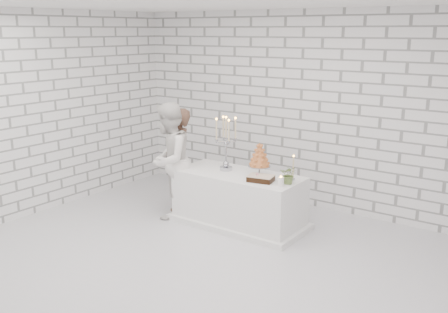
% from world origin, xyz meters
% --- Properties ---
extents(ground, '(6.00, 5.00, 0.01)m').
position_xyz_m(ground, '(0.00, 0.00, 0.00)').
color(ground, silver).
rests_on(ground, ground).
extents(ceiling, '(6.00, 5.00, 0.01)m').
position_xyz_m(ceiling, '(0.00, 0.00, 3.00)').
color(ceiling, white).
rests_on(ceiling, ground).
extents(wall_back, '(6.00, 0.01, 3.00)m').
position_xyz_m(wall_back, '(0.00, 2.50, 1.50)').
color(wall_back, white).
rests_on(wall_back, ground).
extents(wall_left, '(0.01, 5.00, 3.00)m').
position_xyz_m(wall_left, '(-3.00, 0.00, 1.50)').
color(wall_left, white).
rests_on(wall_left, ground).
extents(cake_table, '(1.80, 0.80, 0.75)m').
position_xyz_m(cake_table, '(-0.24, 1.16, 0.38)').
color(cake_table, white).
rests_on(cake_table, ground).
extents(groom, '(0.58, 0.68, 1.56)m').
position_xyz_m(groom, '(-1.35, 1.18, 0.78)').
color(groom, '#503528').
rests_on(groom, ground).
extents(bride, '(0.86, 0.98, 1.70)m').
position_xyz_m(bride, '(-1.27, 0.86, 0.85)').
color(bride, white).
rests_on(bride, ground).
extents(candelabra, '(0.35, 0.35, 0.78)m').
position_xyz_m(candelabra, '(-0.49, 1.20, 1.14)').
color(candelabra, '#A8A9B3').
rests_on(candelabra, cake_table).
extents(croquembouche, '(0.32, 0.32, 0.47)m').
position_xyz_m(croquembouche, '(0.06, 1.21, 0.99)').
color(croquembouche, '#9F4C1B').
rests_on(croquembouche, cake_table).
extents(chocolate_cake, '(0.37, 0.29, 0.08)m').
position_xyz_m(chocolate_cake, '(0.21, 1.02, 0.79)').
color(chocolate_cake, black).
rests_on(chocolate_cake, cake_table).
extents(pillar_candle, '(0.10, 0.10, 0.12)m').
position_xyz_m(pillar_candle, '(0.53, 0.98, 0.81)').
color(pillar_candle, white).
rests_on(pillar_candle, cake_table).
extents(extra_taper, '(0.07, 0.07, 0.32)m').
position_xyz_m(extra_taper, '(0.52, 1.32, 0.91)').
color(extra_taper, beige).
rests_on(extra_taper, cake_table).
extents(flowers, '(0.27, 0.25, 0.25)m').
position_xyz_m(flowers, '(0.56, 1.13, 0.87)').
color(flowers, '#45612B').
rests_on(flowers, cake_table).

